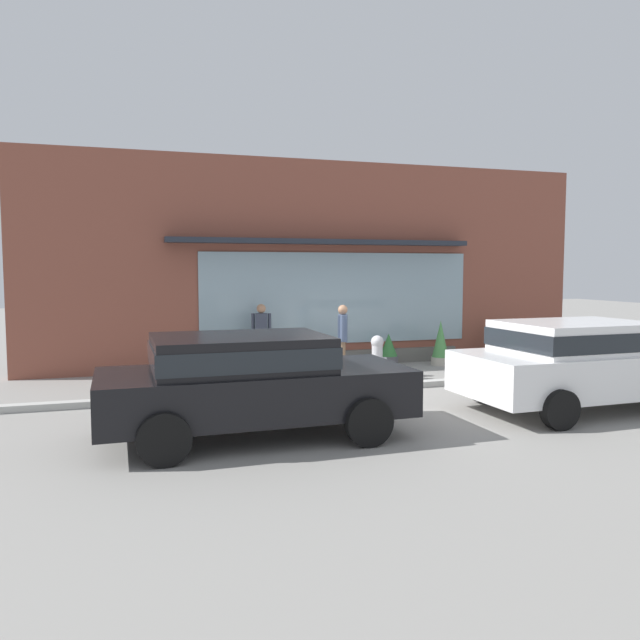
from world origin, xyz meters
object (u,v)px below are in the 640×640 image
potted_plant_window_right (389,351)px  potted_plant_doorstep (215,359)px  parked_car_white (582,360)px  potted_plant_near_hydrant (497,343)px  fire_hydrant (377,357)px  parked_car_black (250,378)px  pedestrian_with_handbag (343,335)px  potted_plant_low_front (440,344)px  pedestrian_passerby (261,333)px  potted_plant_window_center (298,353)px

potted_plant_window_right → potted_plant_doorstep: size_ratio=1.26×
parked_car_white → potted_plant_near_hydrant: parked_car_white is taller
fire_hydrant → parked_car_black: 5.08m
pedestrian_with_handbag → potted_plant_low_front: size_ratio=1.44×
fire_hydrant → potted_plant_window_right: 1.77m
pedestrian_passerby → potted_plant_window_center: size_ratio=2.33×
pedestrian_passerby → potted_plant_low_front: 4.47m
parked_car_black → potted_plant_near_hydrant: (7.37, 5.23, -0.37)m
pedestrian_passerby → pedestrian_with_handbag: bearing=-23.1°
pedestrian_with_handbag → potted_plant_window_right: 1.83m
parked_car_black → potted_plant_window_right: parked_car_black is taller
fire_hydrant → parked_car_black: (-3.45, -3.72, 0.35)m
parked_car_black → parked_car_white: size_ratio=1.00×
pedestrian_passerby → parked_car_white: (4.38, -5.31, -0.05)m
parked_car_black → potted_plant_doorstep: size_ratio=6.66×
pedestrian_passerby → potted_plant_window_right: pedestrian_passerby is taller
parked_car_white → potted_plant_doorstep: parked_car_white is taller
pedestrian_passerby → potted_plant_doorstep: (-1.08, -0.06, -0.55)m
potted_plant_doorstep → potted_plant_low_front: bearing=-1.9°
potted_plant_low_front → potted_plant_doorstep: potted_plant_low_front is taller
pedestrian_with_handbag → potted_plant_low_front: bearing=-51.4°
pedestrian_passerby → potted_plant_near_hydrant: size_ratio=1.86×
potted_plant_low_front → potted_plant_window_center: (-3.55, 0.34, -0.15)m
potted_plant_low_front → parked_car_white: bearing=-90.7°
fire_hydrant → potted_plant_window_center: (-1.28, 1.76, -0.10)m
parked_car_black → potted_plant_doorstep: parked_car_black is taller
pedestrian_passerby → potted_plant_window_center: 1.04m
potted_plant_low_front → potted_plant_doorstep: 5.53m
pedestrian_passerby → potted_plant_window_right: (3.09, -0.17, -0.52)m
pedestrian_with_handbag → parked_car_white: bearing=-124.4°
potted_plant_window_right → potted_plant_doorstep: (-4.17, 0.10, -0.03)m
fire_hydrant → potted_plant_doorstep: size_ratio=1.47×
potted_plant_window_right → potted_plant_window_center: potted_plant_window_right is taller
parked_car_white → potted_plant_window_right: size_ratio=5.31×
parked_car_black → potted_plant_near_hydrant: bearing=34.0°
fire_hydrant → potted_plant_doorstep: 3.63m
pedestrian_with_handbag → potted_plant_low_front: (2.85, 0.84, -0.38)m
parked_car_white → fire_hydrant: bearing=119.3°
potted_plant_window_right → potted_plant_near_hydrant: (3.01, 0.00, 0.09)m
pedestrian_with_handbag → potted_plant_window_center: bearing=53.0°
parked_car_white → parked_car_black: bearing=178.9°
potted_plant_window_right → potted_plant_window_center: 2.21m
pedestrian_passerby → potted_plant_window_center: bearing=16.7°
fire_hydrant → parked_car_white: parked_car_white is taller
pedestrian_with_handbag → potted_plant_window_center: size_ratio=2.34×
pedestrian_passerby → potted_plant_near_hydrant: pedestrian_passerby is taller
potted_plant_window_right → potted_plant_low_front: size_ratio=0.74×
parked_car_black → parked_car_white: 5.65m
parked_car_black → potted_plant_low_front: bearing=40.7°
potted_plant_window_right → potted_plant_low_front: (1.35, -0.08, 0.14)m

